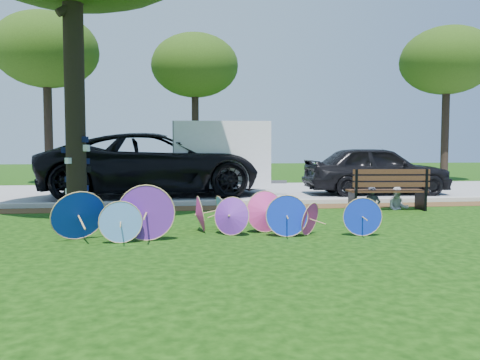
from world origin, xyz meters
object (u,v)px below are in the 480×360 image
Objects in this scene: person_right at (398,188)px; cargo_trailer at (222,155)px; dark_pickup at (376,170)px; parasol_pile at (209,214)px; park_bench at (386,190)px; person_left at (372,187)px; black_van at (157,165)px.

cargo_trailer is at bearing 154.85° from person_right.
dark_pickup is 4.42× the size of person_right.
person_right is (4.16, -4.28, -0.82)m from cargo_trailer.
dark_pickup is 4.14m from person_right.
cargo_trailer is (0.94, 7.43, 0.98)m from parasol_pile.
cargo_trailer is 2.76× the size of person_right.
park_bench reaches higher than parasol_pile.
cargo_trailer is at bearing 82.77° from parasol_pile.
dark_pickup is at bearing 85.18° from person_left.
black_van is 7.22m from person_left.
black_van is at bearing 147.77° from park_bench.
park_bench is 1.71× the size of person_left.
black_van is at bearing 87.33° from dark_pickup.
person_left is at bearing 156.37° from dark_pickup.
person_left is (4.41, 3.14, 0.19)m from parasol_pile.
cargo_trailer is 6.03m from person_right.
black_van is 6.46× the size of person_left.
person_left is 0.70m from person_right.
person_right reaches higher than park_bench.
parasol_pile is at bearing -92.95° from cargo_trailer.
person_right is (0.35, 0.05, 0.04)m from park_bench.
dark_pickup is (6.24, 7.11, 0.45)m from parasol_pile.
park_bench is at bearing -133.70° from black_van.
person_left is (-0.35, 0.05, 0.06)m from park_bench.
parasol_pile is 7.75m from black_van.
dark_pickup is 4.38m from person_left.
black_van reaches higher than park_bench.
parasol_pile is 5.68m from park_bench.
person_left is (-1.84, -3.97, -0.26)m from dark_pickup.
parasol_pile is at bearing -124.46° from person_left.
dark_pickup reaches higher than park_bench.
dark_pickup is at bearing -100.53° from black_van.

